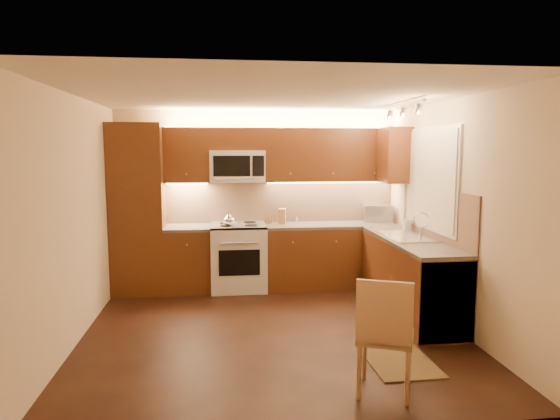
{
  "coord_description": "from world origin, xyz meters",
  "views": [
    {
      "loc": [
        -0.54,
        -5.15,
        1.95
      ],
      "look_at": [
        0.15,
        0.55,
        1.25
      ],
      "focal_mm": 31.82,
      "sensor_mm": 36.0,
      "label": 1
    }
  ],
  "objects": [
    {
      "name": "floor",
      "position": [
        0.0,
        0.0,
        0.0
      ],
      "size": [
        4.0,
        4.0,
        0.01
      ],
      "primitive_type": "cube",
      "color": "black",
      "rests_on": "ground"
    },
    {
      "name": "ceiling",
      "position": [
        0.0,
        0.0,
        2.5
      ],
      "size": [
        4.0,
        4.0,
        0.01
      ],
      "primitive_type": "cube",
      "color": "beige",
      "rests_on": "ground"
    },
    {
      "name": "wall_back",
      "position": [
        0.0,
        2.0,
        1.25
      ],
      "size": [
        4.0,
        0.01,
        2.5
      ],
      "primitive_type": "cube",
      "color": "beige",
      "rests_on": "ground"
    },
    {
      "name": "wall_front",
      "position": [
        0.0,
        -2.0,
        1.25
      ],
      "size": [
        4.0,
        0.01,
        2.5
      ],
      "primitive_type": "cube",
      "color": "beige",
      "rests_on": "ground"
    },
    {
      "name": "wall_left",
      "position": [
        -2.0,
        0.0,
        1.25
      ],
      "size": [
        0.01,
        4.0,
        2.5
      ],
      "primitive_type": "cube",
      "color": "beige",
      "rests_on": "ground"
    },
    {
      "name": "wall_right",
      "position": [
        2.0,
        0.0,
        1.25
      ],
      "size": [
        0.01,
        4.0,
        2.5
      ],
      "primitive_type": "cube",
      "color": "beige",
      "rests_on": "ground"
    },
    {
      "name": "pantry",
      "position": [
        -1.65,
        1.7,
        1.15
      ],
      "size": [
        0.7,
        0.6,
        2.3
      ],
      "primitive_type": "cube",
      "color": "#48250F",
      "rests_on": "floor"
    },
    {
      "name": "base_cab_back_left",
      "position": [
        -0.99,
        1.7,
        0.43
      ],
      "size": [
        0.62,
        0.6,
        0.86
      ],
      "primitive_type": "cube",
      "color": "#48250F",
      "rests_on": "floor"
    },
    {
      "name": "counter_back_left",
      "position": [
        -0.99,
        1.7,
        0.88
      ],
      "size": [
        0.62,
        0.6,
        0.04
      ],
      "primitive_type": "cube",
      "color": "#34322F",
      "rests_on": "base_cab_back_left"
    },
    {
      "name": "base_cab_back_right",
      "position": [
        1.04,
        1.7,
        0.43
      ],
      "size": [
        1.92,
        0.6,
        0.86
      ],
      "primitive_type": "cube",
      "color": "#48250F",
      "rests_on": "floor"
    },
    {
      "name": "counter_back_right",
      "position": [
        1.04,
        1.7,
        0.88
      ],
      "size": [
        1.92,
        0.6,
        0.04
      ],
      "primitive_type": "cube",
      "color": "#34322F",
      "rests_on": "base_cab_back_right"
    },
    {
      "name": "base_cab_right",
      "position": [
        1.7,
        0.4,
        0.43
      ],
      "size": [
        0.6,
        2.0,
        0.86
      ],
      "primitive_type": "cube",
      "color": "#48250F",
      "rests_on": "floor"
    },
    {
      "name": "counter_right",
      "position": [
        1.7,
        0.4,
        0.88
      ],
      "size": [
        0.6,
        2.0,
        0.04
      ],
      "primitive_type": "cube",
      "color": "#34322F",
      "rests_on": "base_cab_right"
    },
    {
      "name": "dishwasher",
      "position": [
        1.7,
        -0.3,
        0.43
      ],
      "size": [
        0.58,
        0.6,
        0.84
      ],
      "primitive_type": "cube",
      "color": "silver",
      "rests_on": "floor"
    },
    {
      "name": "backsplash_back",
      "position": [
        0.35,
        1.99,
        1.2
      ],
      "size": [
        3.3,
        0.02,
        0.6
      ],
      "primitive_type": "cube",
      "color": "tan",
      "rests_on": "wall_back"
    },
    {
      "name": "backsplash_right",
      "position": [
        1.99,
        0.4,
        1.2
      ],
      "size": [
        0.02,
        2.0,
        0.6
      ],
      "primitive_type": "cube",
      "color": "tan",
      "rests_on": "wall_right"
    },
    {
      "name": "upper_cab_back_left",
      "position": [
        -0.99,
        1.82,
        1.88
      ],
      "size": [
        0.62,
        0.35,
        0.75
      ],
      "primitive_type": "cube",
      "color": "#48250F",
      "rests_on": "wall_back"
    },
    {
      "name": "upper_cab_back_right",
      "position": [
        1.04,
        1.82,
        1.88
      ],
      "size": [
        1.92,
        0.35,
        0.75
      ],
      "primitive_type": "cube",
      "color": "#48250F",
      "rests_on": "wall_back"
    },
    {
      "name": "upper_cab_bridge",
      "position": [
        -0.3,
        1.82,
        2.09
      ],
      "size": [
        0.76,
        0.35,
        0.31
      ],
      "primitive_type": "cube",
      "color": "#48250F",
      "rests_on": "wall_back"
    },
    {
      "name": "upper_cab_right_corner",
      "position": [
        1.82,
        1.4,
        1.88
      ],
      "size": [
        0.35,
        0.5,
        0.75
      ],
      "primitive_type": "cube",
      "color": "#48250F",
      "rests_on": "wall_right"
    },
    {
      "name": "stove",
      "position": [
        -0.3,
        1.68,
        0.46
      ],
      "size": [
        0.76,
        0.65,
        0.92
      ],
      "primitive_type": null,
      "color": "silver",
      "rests_on": "floor"
    },
    {
      "name": "microwave",
      "position": [
        -0.3,
        1.81,
        1.72
      ],
      "size": [
        0.76,
        0.38,
        0.44
      ],
      "primitive_type": null,
      "color": "silver",
      "rests_on": "wall_back"
    },
    {
      "name": "window_frame",
      "position": [
        1.99,
        0.55,
        1.6
      ],
      "size": [
        0.03,
        1.44,
        1.24
      ],
      "primitive_type": "cube",
      "color": "silver",
      "rests_on": "wall_right"
    },
    {
      "name": "window_blinds",
      "position": [
        1.97,
        0.55,
        1.6
      ],
      "size": [
        0.02,
        1.36,
        1.16
      ],
      "primitive_type": "cube",
      "color": "silver",
      "rests_on": "wall_right"
    },
    {
      "name": "sink",
      "position": [
        1.7,
        0.55,
        0.98
      ],
      "size": [
        0.52,
        0.86,
        0.15
      ],
      "primitive_type": null,
      "color": "silver",
      "rests_on": "counter_right"
    },
    {
      "name": "faucet",
      "position": [
        1.88,
        0.55,
        1.05
      ],
      "size": [
        0.2,
        0.04,
        0.3
      ],
      "primitive_type": null,
      "color": "silver",
      "rests_on": "counter_right"
    },
    {
      "name": "track_light_bar",
      "position": [
        1.55,
        0.4,
        2.46
      ],
      "size": [
        0.04,
        1.2,
        0.03
      ],
      "primitive_type": "cube",
      "color": "silver",
      "rests_on": "ceiling"
    },
    {
      "name": "kettle",
      "position": [
        -0.43,
        1.53,
        1.02
      ],
      "size": [
        0.2,
        0.2,
        0.19
      ],
      "primitive_type": null,
      "rotation": [
        0.0,
        0.0,
        -0.22
      ],
      "color": "silver",
      "rests_on": "stove"
    },
    {
      "name": "toaster_oven",
      "position": [
        1.74,
        1.83,
        1.02
      ],
      "size": [
        0.44,
        0.35,
        0.25
      ],
      "primitive_type": "cube",
      "rotation": [
        0.0,
        0.0,
        -0.12
      ],
      "color": "silver",
      "rests_on": "counter_back_right"
    },
    {
      "name": "knife_block",
      "position": [
        0.33,
        1.79,
        1.01
      ],
      "size": [
        0.13,
        0.17,
        0.21
      ],
      "primitive_type": "cube",
      "rotation": [
        0.0,
        0.0,
        -0.2
      ],
      "color": "#A47C4A",
      "rests_on": "counter_back_right"
    },
    {
      "name": "spice_jar_a",
      "position": [
        0.17,
        1.86,
        0.95
      ],
      "size": [
        0.06,
        0.06,
        0.09
      ],
      "primitive_type": "cylinder",
      "rotation": [
        0.0,
        0.0,
        -0.33
      ],
      "color": "silver",
      "rests_on": "counter_back_right"
    },
    {
      "name": "spice_jar_b",
      "position": [
        0.19,
        1.94,
        0.95
      ],
      "size": [
        0.05,
        0.05,
        0.09
      ],
      "primitive_type": "cylinder",
      "rotation": [
        0.0,
        0.0,
        0.09
      ],
      "color": "brown",
      "rests_on": "counter_back_right"
    },
    {
      "name": "spice_jar_c",
      "position": [
        0.56,
        1.94,
        0.94
      ],
      "size": [
        0.05,
        0.05,
        0.09
      ],
      "primitive_type": "cylinder",
      "rotation": [
        0.0,
        0.0,
        -0.24
      ],
      "color": "silver",
      "rests_on": "counter_back_right"
    },
    {
      "name": "spice_jar_d",
      "position": [
        0.14,
        1.85,
        0.95
      ],
      "size": [
        0.05,
        0.05,
        0.1
      ],
      "primitive_type": "cylinder",
      "rotation": [
        0.0,
        0.0,
        -0.17
      ],
      "color": "brown",
      "rests_on": "counter_back_right"
    },
    {
      "name": "soap_bottle",
      "position": [
        1.9,
        1.06,
        1.0
      ],
      "size": [
        0.09,
        0.1,
        0.19
      ],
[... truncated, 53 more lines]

